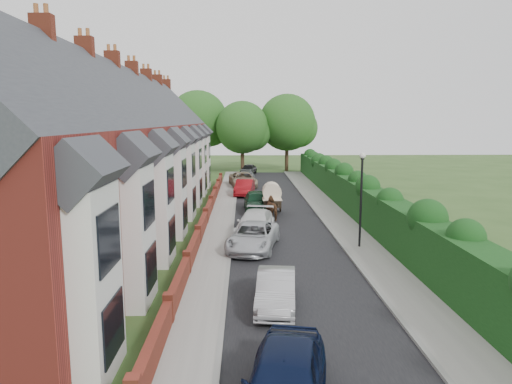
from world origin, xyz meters
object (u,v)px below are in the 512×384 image
car_grey (246,177)px  horse_cart (272,196)px  lamppost (361,188)px  horse (273,208)px  car_beige (243,180)px  car_navy (285,381)px  car_silver_a (276,290)px  car_red (245,187)px  car_green (256,201)px  car_silver_b (253,236)px  car_white (255,223)px  car_black (248,169)px

car_grey → horse_cart: size_ratio=1.48×
lamppost → horse: bearing=119.6°
car_beige → car_navy: bearing=-96.3°
car_silver_a → car_red: size_ratio=0.92×
car_beige → car_green: bearing=-93.3°
car_silver_b → car_green: size_ratio=1.10×
car_silver_b → car_red: car_red is taller
lamppost → car_silver_a: lamppost is taller
car_navy → car_white: (-0.30, 16.80, -0.07)m
lamppost → car_red: 19.01m
car_black → horse_cart: (1.47, -24.45, 0.66)m
car_navy → car_red: bearing=103.2°
car_white → car_silver_b: bearing=-83.2°
car_green → car_beige: 12.89m
car_silver_b → horse: 7.48m
lamppost → car_black: bearing=99.5°
car_white → car_red: size_ratio=1.14×
car_white → car_green: (0.28, 7.27, 0.06)m
lamppost → car_navy: bearing=-110.8°
car_white → horse_cart: bearing=87.7°
car_grey → car_black: car_grey is taller
car_grey → car_black: (0.36, 8.41, -0.02)m
car_silver_a → car_red: (-1.13, 25.41, 0.06)m
car_navy → car_red: car_navy is taller
car_green → lamppost: bearing=-63.9°
car_navy → car_silver_b: size_ratio=0.93×
car_green → horse_cart: horse_cart is taller
car_silver_a → horse: 14.96m
car_beige → car_grey: bearing=74.3°
car_silver_b → car_green: 10.27m
car_black → horse_cart: horse_cart is taller
car_green → car_grey: size_ratio=0.96×
car_silver_b → horse: (1.55, 7.31, 0.10)m
car_white → car_beige: (-0.76, 20.13, 0.03)m
car_silver_b → car_white: 2.99m
lamppost → horse: size_ratio=2.75×
car_silver_b → car_beige: (-0.60, 23.11, 0.05)m
car_navy → car_grey: car_navy is taller
car_green → horse_cart: (1.11, -0.92, 0.55)m
car_silver_b → car_white: size_ratio=1.01×
car_beige → car_black: 10.71m
horse → car_beige: bearing=-102.6°
car_red → car_white: bearing=-81.2°
car_silver_a → horse: size_ratio=2.12×
car_green → car_red: bearing=95.7°
car_silver_a → car_red: car_red is taller
lamppost → car_green: (-5.27, 10.27, -2.52)m
car_white → horse: 4.55m
car_silver_a → car_white: size_ratio=0.80×
car_silver_b → car_beige: size_ratio=0.93×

